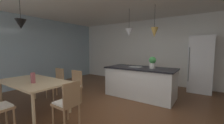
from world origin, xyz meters
TOP-DOWN VIEW (x-y plane):
  - ground_plane at (0.00, 0.00)m, footprint 10.00×8.40m
  - wall_back_kitchen at (0.00, 3.26)m, footprint 10.00×0.12m
  - window_wall_left_glazing at (-4.06, 0.00)m, footprint 0.06×8.40m
  - dining_table at (-1.74, -1.09)m, footprint 1.73×0.97m
  - chair_far_left at (-2.13, -0.24)m, footprint 0.40×0.40m
  - chair_far_right at (-1.35, -0.24)m, footprint 0.41×0.41m
  - chair_kitchen_end at (-0.50, -1.09)m, footprint 0.40×0.40m
  - kitchen_island at (-0.06, 1.27)m, footprint 2.06×0.96m
  - refrigerator at (1.42, 2.86)m, footprint 0.71×0.67m
  - pendant_over_table at (-1.86, -1.23)m, footprint 0.23×0.23m
  - pendant_over_island_main at (-0.47, 1.27)m, footprint 0.25×0.25m
  - pendant_over_island_aux at (0.34, 1.27)m, footprint 0.21×0.21m
  - potted_plant_on_island at (0.31, 1.27)m, footprint 0.20×0.20m
  - vase_on_dining_table at (-1.51, -1.20)m, footprint 0.09×0.09m

SIDE VIEW (x-z plane):
  - ground_plane at x=0.00m, z-range -0.04..0.00m
  - kitchen_island at x=-0.06m, z-range 0.01..0.92m
  - chair_far_left at x=-2.13m, z-range 0.04..0.91m
  - chair_far_right at x=-1.35m, z-range 0.04..0.91m
  - chair_kitchen_end at x=-0.50m, z-range 0.04..0.91m
  - dining_table at x=-1.74m, z-range 0.29..1.02m
  - vase_on_dining_table at x=-1.51m, z-range 0.72..0.95m
  - refrigerator at x=1.42m, z-range 0.00..1.90m
  - potted_plant_on_island at x=0.31m, z-range 0.91..1.25m
  - wall_back_kitchen at x=0.00m, z-range 0.00..2.70m
  - window_wall_left_glazing at x=-4.06m, z-range 0.00..2.70m
  - pendant_over_island_aux at x=0.34m, z-range 1.47..2.38m
  - pendant_over_island_main at x=-0.47m, z-range 1.56..2.40m
  - pendant_over_table at x=-1.86m, z-range 1.62..2.41m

